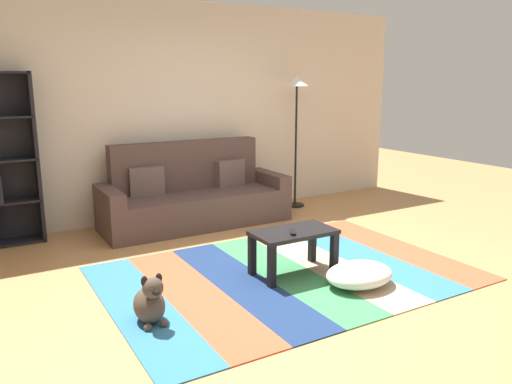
{
  "coord_description": "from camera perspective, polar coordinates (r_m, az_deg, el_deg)",
  "views": [
    {
      "loc": [
        -2.44,
        -3.49,
        1.72
      ],
      "look_at": [
        -0.01,
        0.66,
        0.65
      ],
      "focal_mm": 34.96,
      "sensor_mm": 36.0,
      "label": 1
    }
  ],
  "objects": [
    {
      "name": "ground_plane",
      "position": [
        4.59,
        4.36,
        -9.51
      ],
      "size": [
        14.0,
        14.0,
        0.0
      ],
      "primitive_type": "plane",
      "color": "#B27F4C"
    },
    {
      "name": "back_wall",
      "position": [
        6.52,
        -8.42,
        9.17
      ],
      "size": [
        6.8,
        0.1,
        2.7
      ],
      "primitive_type": "cube",
      "color": "beige",
      "rests_on": "ground_plane"
    },
    {
      "name": "rug",
      "position": [
        4.62,
        3.54,
        -9.29
      ],
      "size": [
        3.22,
        2.21,
        0.01
      ],
      "color": "teal",
      "rests_on": "ground_plane"
    },
    {
      "name": "couch",
      "position": [
        6.14,
        -7.13,
        -0.57
      ],
      "size": [
        2.26,
        0.8,
        1.0
      ],
      "color": "#4C3833",
      "rests_on": "ground_plane"
    },
    {
      "name": "coffee_table",
      "position": [
        4.51,
        4.32,
        -5.42
      ],
      "size": [
        0.75,
        0.41,
        0.41
      ],
      "color": "black",
      "rests_on": "rug"
    },
    {
      "name": "pouf",
      "position": [
        4.4,
        11.75,
        -9.23
      ],
      "size": [
        0.62,
        0.47,
        0.19
      ],
      "primitive_type": "ellipsoid",
      "color": "white",
      "rests_on": "rug"
    },
    {
      "name": "dog",
      "position": [
        3.76,
        -12.04,
        -12.26
      ],
      "size": [
        0.22,
        0.35,
        0.4
      ],
      "color": "#473D33",
      "rests_on": "ground_plane"
    },
    {
      "name": "standing_lamp",
      "position": [
        6.85,
        4.67,
        10.67
      ],
      "size": [
        0.32,
        0.32,
        1.8
      ],
      "color": "black",
      "rests_on": "ground_plane"
    },
    {
      "name": "tv_remote",
      "position": [
        4.39,
        4.24,
        -4.61
      ],
      "size": [
        0.11,
        0.15,
        0.02
      ],
      "primitive_type": "cube",
      "rotation": [
        0.0,
        0.0,
        -0.52
      ],
      "color": "black",
      "rests_on": "coffee_table"
    }
  ]
}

